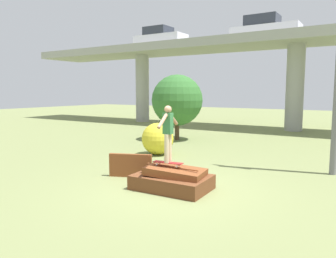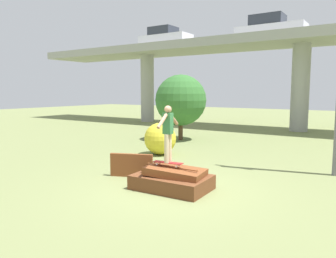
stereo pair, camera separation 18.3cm
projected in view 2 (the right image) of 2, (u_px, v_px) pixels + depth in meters
ground_plane at (172, 189)px, 8.60m from camera, size 80.00×80.00×0.00m
scrap_pile at (173, 180)px, 8.56m from camera, size 2.00×1.36×0.61m
scrap_plank_loose at (131, 165)px, 9.79m from camera, size 1.25×0.61×0.70m
skateboard at (168, 163)px, 8.59m from camera, size 0.84×0.31×0.09m
skater at (168, 130)px, 8.49m from camera, size 0.24×1.14×1.49m
highway_overpass at (302, 45)px, 20.35m from camera, size 44.00×4.61×6.11m
car_on_overpass_left at (165, 38)px, 25.53m from camera, size 4.09×1.73×1.39m
car_on_overpass_right at (270, 28)px, 21.70m from camera, size 4.46×1.69×1.45m
tree_behind_left at (181, 100)px, 17.00m from camera, size 2.66×2.66×3.41m
bush_yellow_flowering at (160, 139)px, 13.20m from camera, size 1.29×1.29×1.29m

